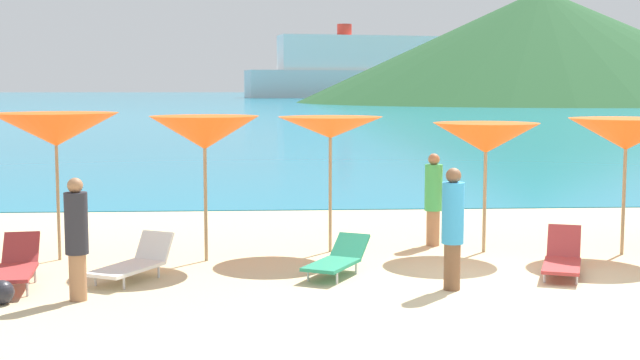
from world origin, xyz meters
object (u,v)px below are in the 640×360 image
at_px(lounge_chair_4, 134,263).
at_px(umbrella_4, 486,138).
at_px(beachgoer_1, 453,225).
at_px(lounge_chair_3, 337,259).
at_px(cruise_ship, 375,70).
at_px(lounge_chair_5, 562,258).
at_px(umbrella_1, 56,130).
at_px(lounge_chair_1, 16,265).
at_px(beachgoer_2, 77,236).
at_px(umbrella_5, 626,134).
at_px(umbrella_2, 205,133).
at_px(umbrella_3, 330,128).
at_px(beachgoer_0, 433,197).
at_px(beach_ball, 2,292).

bearing_deg(lounge_chair_4, umbrella_4, 45.43).
relative_size(umbrella_4, beachgoer_1, 1.29).
relative_size(lounge_chair_3, cruise_ship, 0.02).
xyz_separation_m(lounge_chair_5, beachgoer_1, (-1.88, -0.87, 0.66)).
xyz_separation_m(umbrella_1, beachgoer_1, (5.98, -2.48, -1.22)).
xyz_separation_m(lounge_chair_1, lounge_chair_5, (8.01, 0.31, -0.05)).
distance_m(lounge_chair_3, beachgoer_1, 1.95).
distance_m(umbrella_1, beachgoer_2, 3.19).
bearing_deg(beachgoer_1, umbrella_1, 20.49).
relative_size(umbrella_4, umbrella_5, 0.96).
bearing_deg(lounge_chair_4, umbrella_2, 81.92).
distance_m(lounge_chair_4, lounge_chair_5, 6.42).
distance_m(umbrella_1, lounge_chair_3, 5.06).
bearing_deg(umbrella_4, umbrella_3, 175.94).
distance_m(umbrella_2, beachgoer_2, 3.22).
xyz_separation_m(umbrella_5, lounge_chair_1, (-9.57, -1.82, -1.73)).
distance_m(lounge_chair_1, beachgoer_1, 6.19).
bearing_deg(umbrella_4, lounge_chair_1, -163.42).
bearing_deg(cruise_ship, umbrella_4, -106.88).
xyz_separation_m(lounge_chair_4, beachgoer_1, (4.54, -0.92, 0.66)).
bearing_deg(beachgoer_2, umbrella_3, 129.65).
bearing_deg(cruise_ship, umbrella_1, -108.73).
height_order(lounge_chair_4, beachgoer_2, beachgoer_2).
distance_m(lounge_chair_5, beachgoer_2, 7.09).
height_order(umbrella_4, lounge_chair_4, umbrella_4).
bearing_deg(umbrella_4, beachgoer_0, 138.70).
bearing_deg(beachgoer_2, beachgoer_1, 91.27).
xyz_separation_m(umbrella_4, cruise_ship, (24.94, 215.31, 5.18)).
xyz_separation_m(umbrella_4, beachgoer_1, (-1.14, -2.72, -1.05)).
relative_size(umbrella_3, lounge_chair_3, 1.50).
xyz_separation_m(beach_ball, cruise_ship, (32.12, 218.50, 6.98)).
bearing_deg(lounge_chair_5, beach_ball, -149.49).
bearing_deg(beachgoer_0, lounge_chair_4, -77.88).
distance_m(umbrella_2, umbrella_4, 4.74).
bearing_deg(lounge_chair_4, beachgoer_1, 16.37).
xyz_separation_m(umbrella_3, lounge_chair_3, (-0.03, -1.89, -1.88)).
bearing_deg(lounge_chair_3, beach_ball, -133.89).
distance_m(lounge_chair_1, beachgoer_0, 7.13).
xyz_separation_m(umbrella_4, beachgoer_2, (-6.23, -3.03, -1.09)).
bearing_deg(umbrella_2, umbrella_5, 0.99).
height_order(umbrella_5, lounge_chair_5, umbrella_5).
relative_size(umbrella_3, lounge_chair_4, 1.50).
xyz_separation_m(beachgoer_2, beach_ball, (-0.95, -0.15, -0.71)).
bearing_deg(beachgoer_2, beachgoer_0, 121.84).
bearing_deg(lounge_chair_5, beachgoer_0, 141.63).
relative_size(umbrella_4, lounge_chair_3, 1.44).
bearing_deg(beachgoer_2, lounge_chair_1, -131.68).
bearing_deg(lounge_chair_5, beachgoer_1, -134.19).
distance_m(lounge_chair_4, beachgoer_2, 1.48).
bearing_deg(lounge_chair_1, lounge_chair_4, 4.83).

